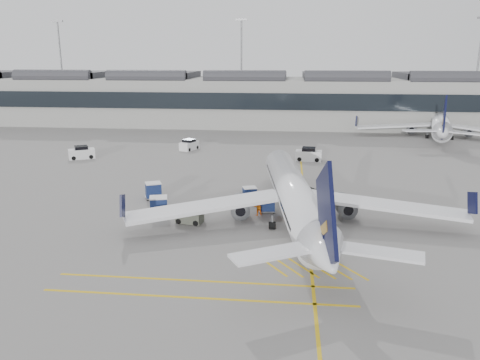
# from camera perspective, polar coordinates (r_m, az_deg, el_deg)

# --- Properties ---
(ground) EXTENTS (220.00, 220.00, 0.00)m
(ground) POSITION_cam_1_polar(r_m,az_deg,el_deg) (44.64, -4.72, -6.23)
(ground) COLOR gray
(ground) RESTS_ON ground
(terminal) EXTENTS (200.00, 20.45, 12.40)m
(terminal) POSITION_cam_1_polar(r_m,az_deg,el_deg) (113.54, 1.98, 9.85)
(terminal) COLOR #9E9E99
(terminal) RESTS_ON ground
(light_masts) EXTENTS (113.00, 0.60, 25.45)m
(light_masts) POSITION_cam_1_polar(r_m,az_deg,el_deg) (127.27, 1.71, 14.16)
(light_masts) COLOR slate
(light_masts) RESTS_ON ground
(apron_markings) EXTENTS (0.25, 60.00, 0.01)m
(apron_markings) POSITION_cam_1_polar(r_m,az_deg,el_deg) (53.40, 7.91, -2.75)
(apron_markings) COLOR gold
(apron_markings) RESTS_ON ground
(airliner_main) EXTENTS (32.78, 36.02, 9.60)m
(airliner_main) POSITION_cam_1_polar(r_m,az_deg,el_deg) (46.04, 6.63, -1.91)
(airliner_main) COLOR white
(airliner_main) RESTS_ON ground
(airliner_far) EXTENTS (32.23, 35.69, 9.71)m
(airliner_far) POSITION_cam_1_polar(r_m,az_deg,el_deg) (103.13, 23.25, 6.32)
(airliner_far) COLOR white
(airliner_far) RESTS_ON ground
(belt_loader) EXTENTS (4.59, 2.16, 1.82)m
(belt_loader) POSITION_cam_1_polar(r_m,az_deg,el_deg) (53.71, 8.62, -2.08)
(belt_loader) COLOR silver
(belt_loader) RESTS_ON ground
(baggage_cart_a) EXTENTS (1.91, 1.65, 1.83)m
(baggage_cart_a) POSITION_cam_1_polar(r_m,az_deg,el_deg) (49.59, 3.29, -2.83)
(baggage_cart_a) COLOR gray
(baggage_cart_a) RESTS_ON ground
(baggage_cart_b) EXTENTS (1.90, 1.72, 1.66)m
(baggage_cart_b) POSITION_cam_1_polar(r_m,az_deg,el_deg) (53.22, 1.18, -1.67)
(baggage_cart_b) COLOR gray
(baggage_cart_b) RESTS_ON ground
(baggage_cart_c) EXTENTS (2.25, 2.01, 2.01)m
(baggage_cart_c) POSITION_cam_1_polar(r_m,az_deg,el_deg) (49.18, -9.88, -3.07)
(baggage_cart_c) COLOR gray
(baggage_cart_c) RESTS_ON ground
(baggage_cart_d) EXTENTS (2.31, 2.14, 1.95)m
(baggage_cart_d) POSITION_cam_1_polar(r_m,az_deg,el_deg) (54.95, -10.51, -1.22)
(baggage_cart_d) COLOR gray
(baggage_cart_d) RESTS_ON ground
(ramp_agent_a) EXTENTS (0.70, 0.79, 1.82)m
(ramp_agent_a) POSITION_cam_1_polar(r_m,az_deg,el_deg) (47.78, 5.66, -3.66)
(ramp_agent_a) COLOR orange
(ramp_agent_a) RESTS_ON ground
(ramp_agent_b) EXTENTS (1.13, 1.05, 1.86)m
(ramp_agent_b) POSITION_cam_1_polar(r_m,az_deg,el_deg) (48.59, 2.17, -3.25)
(ramp_agent_b) COLOR orange
(ramp_agent_b) RESTS_ON ground
(pushback_tug) EXTENTS (2.76, 1.98, 1.41)m
(pushback_tug) POSITION_cam_1_polar(r_m,az_deg,el_deg) (46.74, -6.14, -4.47)
(pushback_tug) COLOR #565A4C
(pushback_tug) RESTS_ON ground
(safety_cone_nose) EXTENTS (0.34, 0.34, 0.48)m
(safety_cone_nose) POSITION_cam_1_polar(r_m,az_deg,el_deg) (63.82, 6.45, 0.44)
(safety_cone_nose) COLOR #F24C0A
(safety_cone_nose) RESTS_ON ground
(safety_cone_engine) EXTENTS (0.38, 0.38, 0.52)m
(safety_cone_engine) POSITION_cam_1_polar(r_m,az_deg,el_deg) (51.21, 9.60, -3.29)
(safety_cone_engine) COLOR #F24C0A
(safety_cone_engine) RESTS_ON ground
(service_van_left) EXTENTS (4.45, 3.68, 2.05)m
(service_van_left) POSITION_cam_1_polar(r_m,az_deg,el_deg) (79.78, -18.75, 3.15)
(service_van_left) COLOR silver
(service_van_left) RESTS_ON ground
(service_van_mid) EXTENTS (3.14, 4.12, 1.90)m
(service_van_mid) POSITION_cam_1_polar(r_m,az_deg,el_deg) (83.20, -6.21, 4.26)
(service_van_mid) COLOR silver
(service_van_mid) RESTS_ON ground
(service_van_right) EXTENTS (4.28, 2.46, 2.10)m
(service_van_right) POSITION_cam_1_polar(r_m,az_deg,el_deg) (74.87, 8.37, 3.07)
(service_van_right) COLOR silver
(service_van_right) RESTS_ON ground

